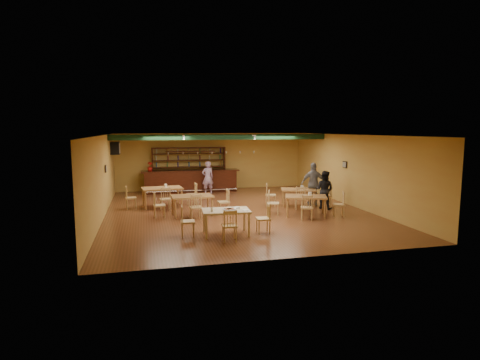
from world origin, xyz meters
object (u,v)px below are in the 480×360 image
object	(u,v)px
dining_table_c	(192,205)
patron_right_a	(324,190)
patron_bar	(208,178)
near_table	(226,222)
dining_table_d	(306,206)
dining_table_a	(162,197)
bar_counter	(191,181)
dining_table_b	(298,197)

from	to	relation	value
dining_table_c	patron_right_a	bearing A→B (deg)	-2.97
patron_bar	patron_right_a	size ratio (longest dim) A/B	1.06
near_table	dining_table_d	bearing A→B (deg)	32.64
dining_table_a	patron_right_a	bearing A→B (deg)	-22.77
bar_counter	near_table	size ratio (longest dim) A/B	3.44
dining_table_b	patron_right_a	xyz separation A→B (m)	(0.80, -0.80, 0.42)
dining_table_a	patron_bar	world-z (taller)	patron_bar
dining_table_a	near_table	distance (m)	5.19
bar_counter	dining_table_c	bearing A→B (deg)	-95.97
dining_table_b	patron_right_a	distance (m)	1.21
dining_table_b	patron_bar	bearing A→B (deg)	145.42
near_table	bar_counter	bearing A→B (deg)	94.50
dining_table_a	dining_table_c	world-z (taller)	dining_table_a
dining_table_a	dining_table_d	world-z (taller)	dining_table_a
near_table	patron_bar	size ratio (longest dim) A/B	0.88
patron_bar	near_table	bearing A→B (deg)	73.95
dining_table_b	near_table	world-z (taller)	near_table
dining_table_c	patron_bar	world-z (taller)	patron_bar
bar_counter	dining_table_b	world-z (taller)	bar_counter
patron_right_a	dining_table_b	bearing A→B (deg)	3.89
bar_counter	patron_right_a	size ratio (longest dim) A/B	3.19
dining_table_d	near_table	bearing A→B (deg)	-131.12
dining_table_a	dining_table_b	xyz separation A→B (m)	(5.61, -1.12, -0.05)
dining_table_c	dining_table_a	bearing A→B (deg)	114.11
near_table	dining_table_b	bearing A→B (deg)	47.90
dining_table_c	patron_bar	xyz separation A→B (m)	(1.34, 4.78, 0.44)
dining_table_c	near_table	size ratio (longest dim) A/B	1.06
dining_table_c	patron_right_a	world-z (taller)	patron_right_a
dining_table_d	patron_right_a	distance (m)	1.72
patron_right_a	patron_bar	bearing A→B (deg)	-0.65
dining_table_b	patron_right_a	world-z (taller)	patron_right_a
near_table	patron_bar	xyz separation A→B (m)	(0.65, 7.73, 0.44)
dining_table_c	near_table	distance (m)	3.02
bar_counter	dining_table_b	size ratio (longest dim) A/B	3.46
bar_counter	dining_table_d	distance (m)	7.54
dining_table_a	dining_table_d	xyz separation A→B (m)	(5.14, -3.01, -0.03)
dining_table_b	patron_right_a	bearing A→B (deg)	-29.04
dining_table_c	near_table	bearing A→B (deg)	-80.05
dining_table_a	near_table	bearing A→B (deg)	-76.84
bar_counter	dining_table_d	bearing A→B (deg)	-62.04
dining_table_d	patron_bar	world-z (taller)	patron_bar
dining_table_b	patron_right_a	size ratio (longest dim) A/B	0.92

